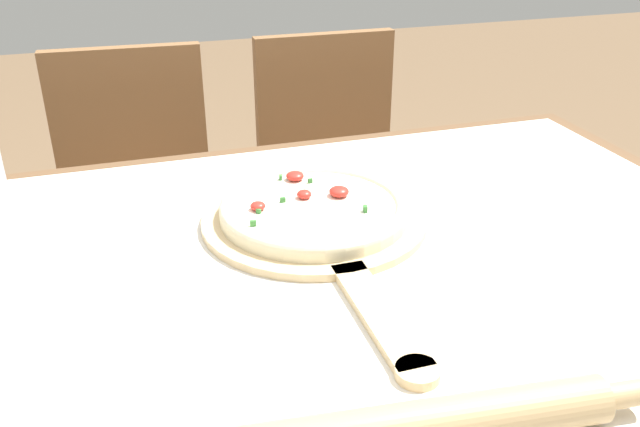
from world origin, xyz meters
The scene contains 7 objects.
dining_table centered at (0.00, 0.00, 0.67)m, with size 1.33×0.99×0.78m.
towel_cloth centered at (0.00, 0.00, 0.78)m, with size 1.25×0.91×0.00m.
pizza_peel centered at (-0.01, 0.11, 0.79)m, with size 0.34×0.57×0.01m.
pizza centered at (-0.01, 0.14, 0.81)m, with size 0.29×0.29×0.03m.
rolling_pin centered at (-0.05, -0.33, 0.81)m, with size 0.46×0.09×0.05m.
chair_left centered at (-0.25, 0.86, 0.52)m, with size 0.42×0.42×0.89m.
chair_right centered at (0.27, 0.86, 0.52)m, with size 0.40×0.40×0.89m.
Camera 1 is at (-0.28, -0.75, 1.27)m, focal length 38.00 mm.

